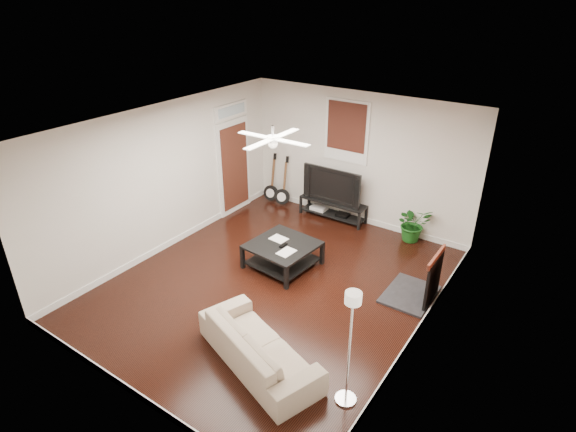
% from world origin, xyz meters
% --- Properties ---
extents(room, '(5.01, 6.01, 2.81)m').
position_xyz_m(room, '(0.00, 0.00, 1.40)').
color(room, black).
rests_on(room, ground).
extents(brick_accent, '(0.02, 2.20, 2.80)m').
position_xyz_m(brick_accent, '(2.49, 1.00, 1.40)').
color(brick_accent, brown).
rests_on(brick_accent, floor).
extents(fireplace, '(0.80, 1.10, 0.92)m').
position_xyz_m(fireplace, '(2.20, 1.00, 0.46)').
color(fireplace, black).
rests_on(fireplace, floor).
extents(window_back, '(1.00, 0.06, 1.30)m').
position_xyz_m(window_back, '(-0.30, 2.97, 1.95)').
color(window_back, black).
rests_on(window_back, wall_back).
extents(door_left, '(0.08, 1.00, 2.50)m').
position_xyz_m(door_left, '(-2.46, 1.90, 1.25)').
color(door_left, white).
rests_on(door_left, wall_left).
extents(tv_stand, '(1.50, 0.40, 0.42)m').
position_xyz_m(tv_stand, '(-0.43, 2.78, 0.21)').
color(tv_stand, black).
rests_on(tv_stand, floor).
extents(tv, '(1.35, 0.18, 0.78)m').
position_xyz_m(tv, '(-0.43, 2.80, 0.81)').
color(tv, black).
rests_on(tv, tv_stand).
extents(coffee_table, '(1.20, 1.20, 0.46)m').
position_xyz_m(coffee_table, '(-0.22, 0.55, 0.23)').
color(coffee_table, black).
rests_on(coffee_table, floor).
extents(sofa, '(2.15, 1.41, 0.59)m').
position_xyz_m(sofa, '(0.92, -1.65, 0.29)').
color(sofa, tan).
rests_on(sofa, floor).
extents(floor_lamp, '(0.34, 0.34, 1.64)m').
position_xyz_m(floor_lamp, '(2.20, -1.55, 0.82)').
color(floor_lamp, white).
rests_on(floor_lamp, floor).
extents(potted_plant, '(0.88, 0.87, 0.74)m').
position_xyz_m(potted_plant, '(1.38, 2.82, 0.37)').
color(potted_plant, '#175318').
rests_on(potted_plant, floor).
extents(guitar_left, '(0.40, 0.31, 1.17)m').
position_xyz_m(guitar_left, '(-2.10, 2.75, 0.58)').
color(guitar_left, black).
rests_on(guitar_left, floor).
extents(guitar_right, '(0.41, 0.34, 1.17)m').
position_xyz_m(guitar_right, '(-1.75, 2.72, 0.58)').
color(guitar_right, black).
rests_on(guitar_right, floor).
extents(ceiling_fan, '(1.24, 1.24, 0.32)m').
position_xyz_m(ceiling_fan, '(0.00, 0.00, 2.60)').
color(ceiling_fan, white).
rests_on(ceiling_fan, ceiling).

